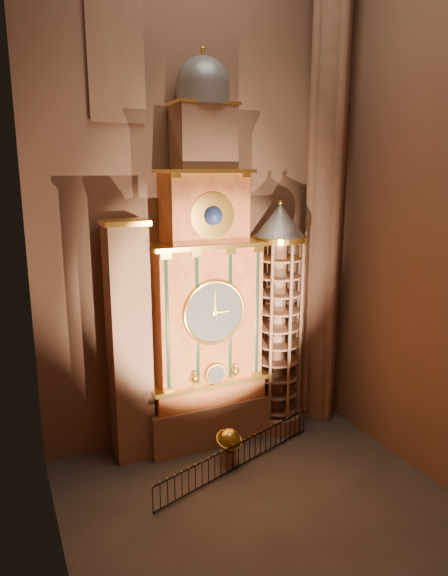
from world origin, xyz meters
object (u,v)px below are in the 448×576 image
portrait_tower (129,343)px  stair_turret (277,321)px  astronomical_clock (205,298)px  iron_railing (239,455)px  celestial_globe (229,444)px

portrait_tower → stair_turret: bearing=-2.3°
astronomical_clock → iron_railing: size_ratio=2.03×
celestial_globe → iron_railing: celestial_globe is taller
stair_turret → celestial_globe: bearing=-148.1°
stair_turret → celestial_globe: stair_turret is taller
astronomical_clock → celestial_globe: size_ratio=10.20×
portrait_tower → celestial_globe: portrait_tower is taller
stair_turret → iron_railing: 6.22m
stair_turret → portrait_tower: bearing=177.7°
portrait_tower → iron_railing: 6.50m
astronomical_clock → iron_railing: (0.27, -2.81, -6.08)m
astronomical_clock → portrait_tower: size_ratio=1.64×
iron_railing → portrait_tower: bearing=142.4°
portrait_tower → celestial_globe: size_ratio=6.23×
celestial_globe → stair_turret: bearing=31.9°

